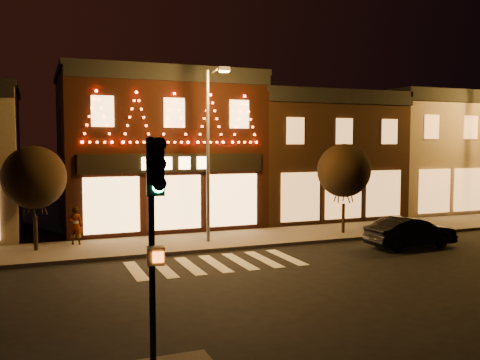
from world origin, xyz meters
TOP-DOWN VIEW (x-y plane):
  - ground at (0.00, 0.00)m, footprint 120.00×120.00m
  - sidewalk_far at (2.00, 8.00)m, footprint 44.00×4.00m
  - building_pulp at (0.00, 13.98)m, footprint 10.20×8.34m
  - building_right_a at (9.50, 13.99)m, footprint 9.20×8.28m
  - building_right_b at (18.50, 13.99)m, footprint 9.20×8.28m
  - traffic_signal_near at (-4.28, -5.06)m, footprint 0.36×0.48m
  - streetlamp_mid at (0.95, 7.41)m, footprint 0.55×1.75m
  - tree_left at (-6.30, 8.41)m, footprint 2.57×2.57m
  - tree_right at (7.82, 7.34)m, footprint 2.62×2.62m
  - dark_sedan at (8.97, 3.79)m, footprint 4.08×1.46m
  - pedestrian at (-4.67, 9.08)m, footprint 0.71×0.59m

SIDE VIEW (x-z plane):
  - ground at x=0.00m, z-range 0.00..0.00m
  - sidewalk_far at x=2.00m, z-range 0.00..0.15m
  - dark_sedan at x=8.97m, z-range 0.00..1.34m
  - pedestrian at x=-4.67m, z-range 0.15..1.81m
  - tree_left at x=-6.30m, z-range 1.01..5.31m
  - tree_right at x=7.82m, z-range 1.02..5.40m
  - traffic_signal_near at x=-4.28m, z-range 1.08..5.62m
  - building_right_a at x=9.50m, z-range 0.01..7.51m
  - building_right_b at x=18.50m, z-range 0.01..7.81m
  - building_pulp at x=0.00m, z-range 0.01..8.31m
  - streetlamp_mid at x=0.95m, z-range 0.81..8.43m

